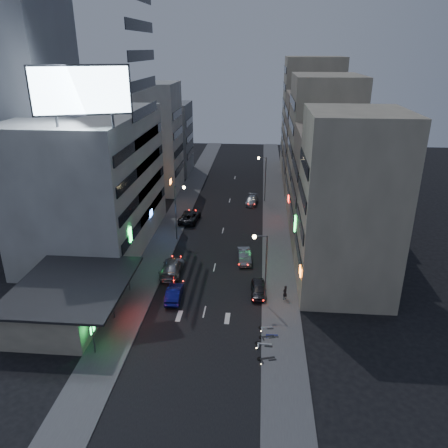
# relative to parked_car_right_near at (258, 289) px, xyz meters

# --- Properties ---
(ground) EXTENTS (180.00, 180.00, 0.00)m
(ground) POSITION_rel_parked_car_right_near_xyz_m (-5.60, -7.89, -0.71)
(ground) COLOR black
(ground) RESTS_ON ground
(sidewalk_left) EXTENTS (4.00, 120.00, 0.12)m
(sidewalk_left) POSITION_rel_parked_car_right_near_xyz_m (-13.60, 22.11, -0.65)
(sidewalk_left) COLOR #4C4C4F
(sidewalk_left) RESTS_ON ground
(sidewalk_right) EXTENTS (4.00, 120.00, 0.12)m
(sidewalk_right) POSITION_rel_parked_car_right_near_xyz_m (2.40, 22.11, -0.65)
(sidewalk_right) COLOR #4C4C4F
(sidewalk_right) RESTS_ON ground
(food_court) EXTENTS (11.00, 13.00, 3.88)m
(food_court) POSITION_rel_parked_car_right_near_xyz_m (-19.50, -5.89, 1.27)
(food_court) COLOR #BAAD91
(food_court) RESTS_ON ground
(white_building) EXTENTS (14.00, 24.00, 18.00)m
(white_building) POSITION_rel_parked_car_right_near_xyz_m (-22.60, 12.11, 8.29)
(white_building) COLOR beige
(white_building) RESTS_ON ground
(grey_tower) EXTENTS (10.00, 14.00, 34.00)m
(grey_tower) POSITION_rel_parked_car_right_near_xyz_m (-31.60, 15.11, 16.29)
(grey_tower) COLOR gray
(grey_tower) RESTS_ON ground
(shophouse_near) EXTENTS (10.00, 11.00, 20.00)m
(shophouse_near) POSITION_rel_parked_car_right_near_xyz_m (9.40, 2.61, 9.29)
(shophouse_near) COLOR #BAAD91
(shophouse_near) RESTS_ON ground
(shophouse_mid) EXTENTS (11.00, 12.00, 16.00)m
(shophouse_mid) POSITION_rel_parked_car_right_near_xyz_m (9.90, 14.11, 7.29)
(shophouse_mid) COLOR gray
(shophouse_mid) RESTS_ON ground
(shophouse_far) EXTENTS (10.00, 14.00, 22.00)m
(shophouse_far) POSITION_rel_parked_car_right_near_xyz_m (9.40, 27.11, 10.29)
(shophouse_far) COLOR #BAAD91
(shophouse_far) RESTS_ON ground
(far_left_a) EXTENTS (11.00, 10.00, 20.00)m
(far_left_a) POSITION_rel_parked_car_right_near_xyz_m (-21.10, 37.11, 9.29)
(far_left_a) COLOR beige
(far_left_a) RESTS_ON ground
(far_left_b) EXTENTS (12.00, 10.00, 15.00)m
(far_left_b) POSITION_rel_parked_car_right_near_xyz_m (-21.60, 50.11, 6.79)
(far_left_b) COLOR gray
(far_left_b) RESTS_ON ground
(far_right_a) EXTENTS (11.00, 12.00, 18.00)m
(far_right_a) POSITION_rel_parked_car_right_near_xyz_m (9.90, 42.11, 8.29)
(far_right_a) COLOR gray
(far_right_a) RESTS_ON ground
(far_right_b) EXTENTS (12.00, 12.00, 24.00)m
(far_right_b) POSITION_rel_parked_car_right_near_xyz_m (10.40, 56.11, 11.29)
(far_right_b) COLOR #BAAD91
(far_right_b) RESTS_ON ground
(billboard) EXTENTS (9.52, 3.75, 6.20)m
(billboard) POSITION_rel_parked_car_right_near_xyz_m (-18.59, 2.08, 20.95)
(billboard) COLOR #595B60
(billboard) RESTS_ON white_building
(street_lamp_right_near) EXTENTS (1.60, 0.44, 8.02)m
(street_lamp_right_near) POSITION_rel_parked_car_right_near_xyz_m (0.30, -1.89, 4.65)
(street_lamp_right_near) COLOR #595B60
(street_lamp_right_near) RESTS_ON sidewalk_right
(street_lamp_left) EXTENTS (1.60, 0.44, 8.02)m
(street_lamp_left) POSITION_rel_parked_car_right_near_xyz_m (-11.50, 14.11, 4.65)
(street_lamp_left) COLOR #595B60
(street_lamp_left) RESTS_ON sidewalk_left
(street_lamp_right_far) EXTENTS (1.60, 0.44, 8.02)m
(street_lamp_right_far) POSITION_rel_parked_car_right_near_xyz_m (0.30, 32.11, 4.65)
(street_lamp_right_far) COLOR #595B60
(street_lamp_right_far) RESTS_ON sidewalk_right
(parked_car_right_near) EXTENTS (1.90, 4.27, 1.43)m
(parked_car_right_near) POSITION_rel_parked_car_right_near_xyz_m (0.00, 0.00, 0.00)
(parked_car_right_near) COLOR #29292E
(parked_car_right_near) RESTS_ON ground
(parked_car_right_mid) EXTENTS (2.09, 4.65, 1.48)m
(parked_car_right_mid) POSITION_rel_parked_car_right_near_xyz_m (-1.93, 8.16, 0.03)
(parked_car_right_mid) COLOR gray
(parked_car_right_mid) RESTS_ON ground
(parked_car_left) EXTENTS (3.18, 6.08, 1.63)m
(parked_car_left) POSITION_rel_parked_car_right_near_xyz_m (-11.20, 21.42, 0.10)
(parked_car_left) COLOR black
(parked_car_left) RESTS_ON ground
(parked_car_right_far) EXTENTS (2.23, 4.77, 1.35)m
(parked_car_right_far) POSITION_rel_parked_car_right_near_xyz_m (-1.61, 30.56, -0.04)
(parked_car_right_far) COLOR #A8ACB0
(parked_car_right_far) RESTS_ON ground
(road_car_blue) EXTENTS (1.74, 4.51, 1.47)m
(road_car_blue) POSITION_rel_parked_car_right_near_xyz_m (-9.21, -1.69, 0.02)
(road_car_blue) COLOR navy
(road_car_blue) RESTS_ON ground
(road_car_silver) EXTENTS (2.49, 5.95, 1.72)m
(road_car_silver) POSITION_rel_parked_car_right_near_xyz_m (-10.60, 4.09, 0.14)
(road_car_silver) COLOR #9C9FA4
(road_car_silver) RESTS_ON ground
(person) EXTENTS (0.71, 0.70, 1.65)m
(person) POSITION_rel_parked_car_right_near_xyz_m (2.88, -0.83, 0.23)
(person) COLOR black
(person) RESTS_ON sidewalk_right
(scooter_black_a) EXTENTS (1.19, 2.09, 1.21)m
(scooter_black_a) POSITION_rel_parked_car_right_near_xyz_m (1.59, -10.55, 0.01)
(scooter_black_a) COLOR black
(scooter_black_a) RESTS_ON sidewalk_right
(scooter_silver_a) EXTENTS (0.74, 2.04, 1.24)m
(scooter_silver_a) POSITION_rel_parked_car_right_near_xyz_m (1.42, -8.77, 0.02)
(scooter_silver_a) COLOR #AFB3B7
(scooter_silver_a) RESTS_ON sidewalk_right
(scooter_blue) EXTENTS (0.60, 1.74, 1.06)m
(scooter_blue) POSITION_rel_parked_car_right_near_xyz_m (2.01, -7.33, -0.07)
(scooter_blue) COLOR navy
(scooter_blue) RESTS_ON sidewalk_right
(scooter_black_b) EXTENTS (1.11, 1.91, 1.11)m
(scooter_black_b) POSITION_rel_parked_car_right_near_xyz_m (1.57, -7.41, -0.04)
(scooter_black_b) COLOR black
(scooter_black_b) RESTS_ON sidewalk_right
(scooter_silver_b) EXTENTS (0.85, 1.81, 1.06)m
(scooter_silver_b) POSITION_rel_parked_car_right_near_xyz_m (1.49, -6.02, -0.06)
(scooter_silver_b) COLOR #A5A8AC
(scooter_silver_b) RESTS_ON sidewalk_right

